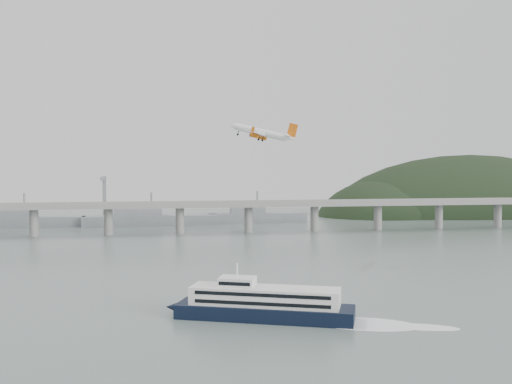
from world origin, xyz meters
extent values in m
plane|color=slate|center=(0.00, 0.00, 0.00)|extent=(900.00, 900.00, 0.00)
cube|color=gray|center=(0.00, 200.00, 20.00)|extent=(800.00, 22.00, 2.20)
cube|color=gray|center=(0.00, 189.50, 22.00)|extent=(800.00, 0.60, 1.80)
cube|color=gray|center=(0.00, 210.50, 22.00)|extent=(800.00, 0.60, 1.80)
cylinder|color=gray|center=(-130.00, 200.00, 9.50)|extent=(6.00, 6.00, 21.00)
cylinder|color=gray|center=(-80.00, 200.00, 9.50)|extent=(6.00, 6.00, 21.00)
cylinder|color=gray|center=(-30.00, 200.00, 9.50)|extent=(6.00, 6.00, 21.00)
cylinder|color=gray|center=(20.00, 200.00, 9.50)|extent=(6.00, 6.00, 21.00)
cylinder|color=gray|center=(70.00, 200.00, 9.50)|extent=(6.00, 6.00, 21.00)
cylinder|color=gray|center=(120.00, 200.00, 9.50)|extent=(6.00, 6.00, 21.00)
cylinder|color=gray|center=(170.00, 200.00, 9.50)|extent=(6.00, 6.00, 21.00)
cylinder|color=gray|center=(220.00, 200.00, 9.50)|extent=(6.00, 6.00, 21.00)
ellipsoid|color=black|center=(270.00, 330.00, -18.00)|extent=(320.00, 150.00, 156.00)
ellipsoid|color=black|center=(175.00, 320.00, -12.00)|extent=(140.00, 110.00, 96.00)
cube|color=slate|center=(-150.00, 270.00, 4.00)|extent=(95.67, 20.15, 8.00)
cube|color=slate|center=(-159.50, 270.00, 12.00)|extent=(33.90, 15.02, 8.00)
cylinder|color=slate|center=(-150.00, 270.00, 20.00)|extent=(1.60, 1.60, 14.00)
cube|color=slate|center=(-50.00, 265.00, 4.00)|extent=(110.55, 21.43, 8.00)
cube|color=slate|center=(-61.00, 265.00, 12.00)|extent=(39.01, 16.73, 8.00)
cylinder|color=slate|center=(-50.00, 265.00, 20.00)|extent=(1.60, 1.60, 14.00)
cube|color=slate|center=(40.00, 275.00, 4.00)|extent=(85.00, 13.60, 8.00)
cube|color=slate|center=(31.50, 275.00, 12.00)|extent=(29.75, 11.90, 8.00)
cylinder|color=slate|center=(40.00, 275.00, 20.00)|extent=(1.60, 1.60, 14.00)
cube|color=slate|center=(-90.00, 300.00, 20.00)|extent=(3.00, 3.00, 40.00)
cube|color=slate|center=(-90.00, 290.00, 38.00)|extent=(3.00, 28.00, 3.00)
cube|color=black|center=(-15.01, -46.21, 2.26)|extent=(57.49, 33.66, 4.52)
cone|color=black|center=(-43.33, -34.83, 2.26)|extent=(6.93, 6.30, 4.52)
cube|color=white|center=(-15.01, -46.21, 7.35)|extent=(48.26, 28.19, 5.65)
cube|color=black|center=(-17.14, -51.51, 8.82)|extent=(39.92, 16.18, 1.13)
cube|color=black|center=(-17.14, -51.51, 6.10)|extent=(39.92, 16.18, 1.13)
cube|color=black|center=(-12.88, -40.92, 8.82)|extent=(39.92, 16.18, 1.13)
cube|color=black|center=(-12.88, -40.92, 6.10)|extent=(39.92, 16.18, 1.13)
cube|color=white|center=(-23.40, -42.84, 11.64)|extent=(13.44, 11.56, 2.94)
cube|color=black|center=(-24.90, -46.56, 11.64)|extent=(9.49, 3.92, 1.13)
cylinder|color=white|center=(-23.40, -42.84, 15.26)|extent=(0.74, 0.74, 4.52)
ellipsoid|color=white|center=(14.35, -58.01, 0.06)|extent=(36.27, 27.24, 0.23)
ellipsoid|color=white|center=(29.03, -63.91, 0.06)|extent=(25.69, 16.65, 0.23)
cylinder|color=white|center=(4.99, 70.26, 66.02)|extent=(25.06, 19.55, 10.08)
cone|color=white|center=(-8.19, 78.80, 69.74)|extent=(6.00, 5.71, 4.51)
cone|color=white|center=(18.69, 61.42, 62.68)|extent=(6.77, 6.04, 4.74)
cube|color=white|center=(5.59, 69.81, 64.81)|extent=(22.46, 31.66, 3.25)
cube|color=white|center=(18.02, 61.90, 63.60)|extent=(9.14, 11.95, 1.61)
cube|color=#DC610F|center=(19.59, 61.09, 66.60)|extent=(5.35, 3.23, 7.43)
cylinder|color=#DC610F|center=(6.99, 75.41, 63.51)|extent=(5.14, 4.59, 3.26)
cylinder|color=black|center=(5.26, 76.53, 63.99)|extent=(2.01, 2.31, 2.34)
cube|color=white|center=(7.22, 75.33, 64.49)|extent=(2.46, 1.64, 1.77)
cylinder|color=#DC610F|center=(1.09, 66.04, 64.07)|extent=(5.14, 4.59, 3.26)
cylinder|color=black|center=(-0.64, 67.16, 64.56)|extent=(2.01, 2.31, 2.34)
cube|color=white|center=(1.31, 65.96, 65.05)|extent=(2.46, 1.64, 1.77)
cylinder|color=black|center=(6.58, 72.17, 62.91)|extent=(1.03, 0.70, 2.45)
cylinder|color=black|center=(6.34, 72.26, 61.84)|extent=(1.37, 1.02, 1.35)
cylinder|color=black|center=(3.79, 67.74, 63.18)|extent=(1.03, 0.70, 2.45)
cylinder|color=black|center=(3.54, 67.83, 62.10)|extent=(1.37, 1.02, 1.35)
cylinder|color=black|center=(-5.52, 76.89, 66.07)|extent=(1.03, 0.70, 2.45)
cylinder|color=black|center=(-5.77, 76.98, 64.99)|extent=(1.37, 1.02, 1.35)
cube|color=#DC610F|center=(16.64, 83.13, 64.65)|extent=(1.96, 1.22, 2.73)
cube|color=#DC610F|center=(-1.63, 54.16, 66.39)|extent=(1.96, 1.22, 2.73)
camera|label=1|loc=(-50.58, -231.42, 48.79)|focal=42.00mm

